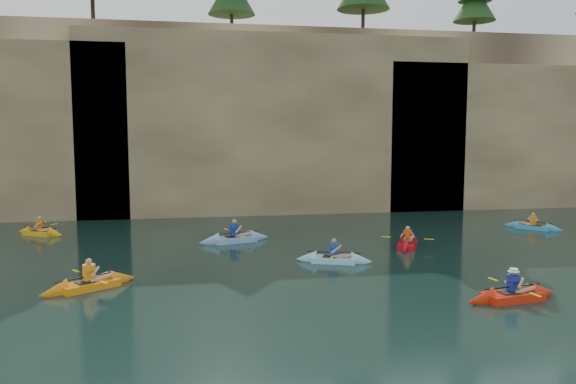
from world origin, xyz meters
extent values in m
plane|color=black|center=(0.00, 0.00, 0.00)|extent=(160.00, 160.00, 0.00)
cube|color=tan|center=(0.00, 30.00, 6.00)|extent=(70.00, 16.00, 12.00)
cube|color=tan|center=(2.00, 22.60, 5.70)|extent=(24.00, 2.40, 11.40)
cube|color=tan|center=(22.00, 22.60, 4.92)|extent=(26.00, 2.40, 9.84)
cube|color=black|center=(-4.00, 21.95, 1.60)|extent=(3.50, 1.00, 3.20)
cube|color=black|center=(10.00, 21.95, 2.25)|extent=(5.00, 1.00, 4.50)
cube|color=red|center=(6.00, 2.94, 0.14)|extent=(2.62, 1.17, 0.29)
cone|color=red|center=(7.17, 3.12, 0.14)|extent=(1.00, 0.88, 0.75)
cone|color=red|center=(4.83, 2.75, 0.14)|extent=(1.00, 0.88, 0.75)
cube|color=black|center=(5.85, 2.91, 0.26)|extent=(0.62, 0.55, 0.04)
cube|color=navy|center=(6.00, 2.94, 0.53)|extent=(0.35, 0.26, 0.48)
sphere|color=tan|center=(6.00, 2.94, 0.88)|extent=(0.20, 0.20, 0.20)
cylinder|color=black|center=(6.00, 2.94, 0.43)|extent=(1.99, 0.35, 0.04)
cube|color=#FFF315|center=(5.86, 3.83, 0.43)|extent=(0.14, 0.43, 0.02)
cube|color=#FFF315|center=(6.14, 2.04, 0.43)|extent=(0.14, 0.43, 0.02)
cylinder|color=white|center=(6.00, 2.94, 0.92)|extent=(0.34, 0.34, 0.10)
cube|color=orange|center=(-6.88, 6.53, 0.14)|extent=(2.54, 2.08, 0.28)
cone|color=orange|center=(-5.89, 7.20, 0.14)|extent=(1.16, 1.13, 0.76)
cone|color=orange|center=(-7.86, 5.85, 0.14)|extent=(1.16, 1.13, 0.76)
cube|color=black|center=(-7.00, 6.44, 0.25)|extent=(0.72, 0.70, 0.04)
cube|color=orange|center=(-6.88, 6.53, 0.54)|extent=(0.41, 0.38, 0.51)
sphere|color=tan|center=(-6.88, 6.53, 0.90)|extent=(0.21, 0.21, 0.21)
cylinder|color=black|center=(-6.88, 6.53, 0.42)|extent=(1.87, 1.29, 0.04)
cube|color=#FFF315|center=(-7.45, 7.37, 0.42)|extent=(0.30, 0.39, 0.02)
cube|color=#FFF315|center=(-6.30, 5.69, 0.42)|extent=(0.30, 0.39, 0.02)
cube|color=#98E3FF|center=(1.92, 8.71, 0.13)|extent=(2.44, 1.52, 0.26)
cone|color=#98E3FF|center=(2.95, 8.32, 0.13)|extent=(1.02, 0.96, 0.72)
cone|color=#98E3FF|center=(0.90, 9.09, 0.13)|extent=(1.02, 0.96, 0.72)
cube|color=black|center=(1.78, 8.76, 0.23)|extent=(0.67, 0.61, 0.04)
cube|color=#1C419C|center=(1.92, 8.71, 0.51)|extent=(0.38, 0.31, 0.48)
sphere|color=tan|center=(1.92, 8.71, 0.86)|extent=(0.20, 0.20, 0.20)
cylinder|color=black|center=(1.92, 8.71, 0.40)|extent=(2.01, 0.78, 0.04)
cube|color=#FFF315|center=(2.26, 9.61, 0.40)|extent=(0.22, 0.42, 0.02)
cube|color=#FFF315|center=(1.58, 7.80, 0.40)|extent=(0.22, 0.42, 0.02)
cube|color=red|center=(5.93, 11.06, 0.13)|extent=(1.77, 2.50, 0.26)
cone|color=red|center=(6.45, 12.08, 0.13)|extent=(1.02, 1.09, 0.70)
cone|color=red|center=(5.40, 10.04, 0.13)|extent=(1.02, 1.09, 0.70)
cube|color=black|center=(5.86, 10.92, 0.23)|extent=(0.64, 0.69, 0.04)
cube|color=#ED4514|center=(5.93, 11.06, 0.50)|extent=(0.33, 0.38, 0.47)
sphere|color=tan|center=(5.93, 11.06, 0.84)|extent=(0.20, 0.20, 0.20)
cylinder|color=black|center=(5.93, 11.06, 0.40)|extent=(0.99, 1.86, 0.04)
cube|color=#FFF315|center=(5.09, 11.49, 0.40)|extent=(0.41, 0.26, 0.02)
cube|color=#FFF315|center=(6.76, 10.63, 0.40)|extent=(0.41, 0.26, 0.02)
cube|color=gold|center=(-10.92, 16.99, 0.13)|extent=(2.26, 1.80, 0.26)
cone|color=gold|center=(-10.04, 16.44, 0.13)|extent=(1.04, 1.01, 0.71)
cone|color=gold|center=(-11.80, 17.55, 0.13)|extent=(1.04, 1.01, 0.71)
cube|color=black|center=(-11.05, 17.07, 0.23)|extent=(0.70, 0.67, 0.04)
cube|color=orange|center=(-10.92, 16.99, 0.50)|extent=(0.38, 0.35, 0.47)
sphere|color=tan|center=(-10.92, 16.99, 0.84)|extent=(0.20, 0.20, 0.20)
cylinder|color=black|center=(-10.92, 16.99, 0.40)|extent=(1.79, 1.15, 0.04)
cube|color=#FFF315|center=(-10.41, 17.79, 0.40)|extent=(0.29, 0.40, 0.02)
cube|color=#FFF315|center=(-11.43, 16.19, 0.40)|extent=(0.29, 0.40, 0.02)
cube|color=#83AEDC|center=(-1.56, 13.50, 0.15)|extent=(2.80, 1.58, 0.29)
cone|color=#83AEDC|center=(-0.36, 13.87, 0.15)|extent=(1.14, 1.04, 0.80)
cone|color=#83AEDC|center=(-2.77, 13.13, 0.15)|extent=(1.14, 1.04, 0.80)
cube|color=black|center=(-1.71, 13.46, 0.26)|extent=(0.67, 0.64, 0.04)
cube|color=navy|center=(-1.56, 13.50, 0.57)|extent=(0.42, 0.33, 0.53)
sphere|color=tan|center=(-1.56, 13.50, 0.96)|extent=(0.22, 0.22, 0.22)
cylinder|color=black|center=(-1.56, 13.50, 0.43)|extent=(2.27, 0.72, 0.04)
cube|color=#FFF315|center=(-1.88, 14.54, 0.43)|extent=(0.20, 0.43, 0.02)
cube|color=#FFF315|center=(-1.25, 12.47, 0.43)|extent=(0.20, 0.43, 0.02)
cube|color=#3A97C6|center=(14.21, 14.24, 0.12)|extent=(2.05, 2.20, 0.24)
cone|color=#3A97C6|center=(13.48, 15.07, 0.12)|extent=(1.03, 1.05, 0.65)
cone|color=#3A97C6|center=(14.93, 13.42, 0.12)|extent=(1.03, 1.05, 0.65)
cube|color=black|center=(14.31, 14.13, 0.21)|extent=(0.67, 0.68, 0.04)
cube|color=orange|center=(14.21, 14.24, 0.46)|extent=(0.34, 0.35, 0.44)
sphere|color=tan|center=(14.21, 14.24, 0.77)|extent=(0.18, 0.18, 0.18)
cylinder|color=black|center=(14.21, 14.24, 0.38)|extent=(1.30, 1.47, 0.04)
cube|color=#FFF315|center=(13.56, 13.67, 0.38)|extent=(0.37, 0.34, 0.02)
cube|color=#FFF315|center=(14.86, 14.81, 0.38)|extent=(0.37, 0.34, 0.02)
camera|label=1|loc=(-3.67, -12.19, 5.10)|focal=35.00mm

